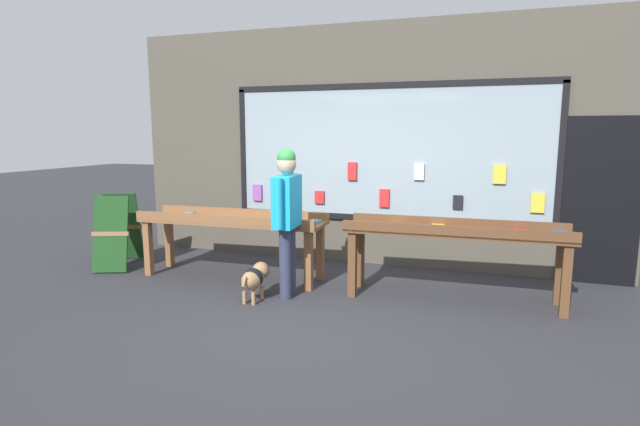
% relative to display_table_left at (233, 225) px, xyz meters
% --- Properties ---
extents(ground_plane, '(40.00, 40.00, 0.00)m').
position_rel_display_table_left_xyz_m(ground_plane, '(1.41, -1.02, -0.70)').
color(ground_plane, '#2D2D33').
extents(shopfront_facade, '(7.13, 0.29, 3.40)m').
position_rel_display_table_left_xyz_m(shopfront_facade, '(1.47, 1.37, 0.98)').
color(shopfront_facade, '#4C473D').
rests_on(shopfront_facade, ground_plane).
extents(display_table_left, '(2.48, 0.72, 0.88)m').
position_rel_display_table_left_xyz_m(display_table_left, '(0.00, 0.00, 0.00)').
color(display_table_left, brown).
rests_on(display_table_left, ground_plane).
extents(display_table_right, '(2.48, 0.66, 0.91)m').
position_rel_display_table_left_xyz_m(display_table_right, '(2.82, 0.00, 0.02)').
color(display_table_right, brown).
rests_on(display_table_right, ground_plane).
extents(person_browsing, '(0.25, 0.68, 1.73)m').
position_rel_display_table_left_xyz_m(person_browsing, '(0.98, -0.49, 0.32)').
color(person_browsing, '#2D334C').
rests_on(person_browsing, ground_plane).
extents(small_dog, '(0.24, 0.58, 0.40)m').
position_rel_display_table_left_xyz_m(small_dog, '(0.67, -0.74, -0.44)').
color(small_dog, '#99724C').
rests_on(small_dog, ground_plane).
extents(sandwich_board_sign, '(0.73, 0.95, 1.02)m').
position_rel_display_table_left_xyz_m(sandwich_board_sign, '(-1.83, -0.03, -0.18)').
color(sandwich_board_sign, '#193F19').
rests_on(sandwich_board_sign, ground_plane).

